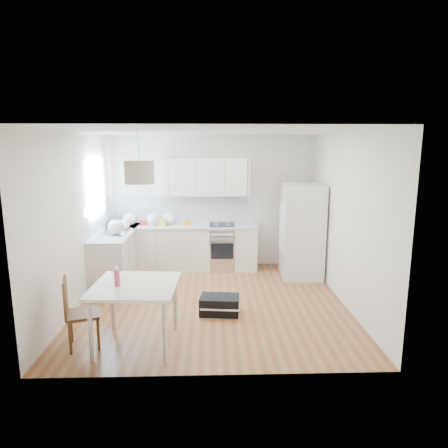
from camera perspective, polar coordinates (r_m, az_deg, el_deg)
name	(u,v)px	position (r m, az deg, el deg)	size (l,w,h in m)	color
floor	(213,302)	(6.59, -1.64, -11.07)	(4.20, 4.20, 0.00)	brown
ceiling	(212,131)	(6.11, -1.78, 13.08)	(4.20, 4.20, 0.00)	white
wall_back	(212,202)	(8.28, -1.75, 3.21)	(4.20, 4.20, 0.00)	silver
wall_left	(76,221)	(6.55, -20.40, 0.39)	(4.20, 4.20, 0.00)	silver
wall_right	(345,219)	(6.56, 16.96, 0.62)	(4.20, 4.20, 0.00)	silver
window_glassblock	(96,187)	(7.58, -17.80, 4.99)	(0.02, 1.00, 1.00)	#BFE0F9
cabinets_back	(183,248)	(8.19, -5.92, -3.44)	(3.00, 0.60, 0.88)	silver
cabinets_left	(117,257)	(7.80, -15.09, -4.52)	(0.60, 1.80, 0.88)	silver
counter_back	(182,226)	(8.09, -5.98, -0.28)	(3.02, 0.64, 0.04)	silver
counter_left	(115,233)	(7.69, -15.26, -1.21)	(0.64, 1.82, 0.04)	silver
backsplash_back	(183,209)	(8.32, -5.88, 2.22)	(3.00, 0.01, 0.58)	silver
backsplash_left	(98,216)	(7.70, -17.50, 1.04)	(0.01, 1.80, 0.58)	silver
upper_cabinets	(204,177)	(8.07, -2.84, 6.74)	(1.70, 0.32, 0.75)	silver
range_oven	(222,248)	(8.17, -0.30, -3.41)	(0.50, 0.61, 0.88)	silver
sink	(115,233)	(7.64, -15.35, -1.18)	(0.50, 0.80, 0.16)	silver
refrigerator	(303,231)	(7.78, 11.16, -0.94)	(0.86, 0.89, 1.79)	white
dining_table	(135,291)	(5.14, -12.56, -9.36)	(1.08, 1.08, 0.81)	beige
dining_chair	(83,312)	(5.37, -19.47, -11.82)	(0.38, 0.38, 0.91)	#472615
drink_bottle	(117,276)	(5.07, -15.05, -7.22)	(0.07, 0.07, 0.24)	#E03E70
gym_bag	(220,305)	(6.14, -0.64, -11.47)	(0.58, 0.38, 0.27)	black
pendant_lamp	(139,172)	(4.93, -12.00, 7.26)	(0.35, 0.35, 0.28)	beige
grocery_bag_a	(130,219)	(8.22, -13.33, 0.66)	(0.27, 0.23, 0.24)	white
grocery_bag_b	(154,220)	(8.09, -10.04, 0.61)	(0.27, 0.23, 0.24)	white
grocery_bag_c	(169,219)	(8.16, -7.84, 0.77)	(0.26, 0.22, 0.24)	white
grocery_bag_d	(124,224)	(7.86, -14.04, -0.05)	(0.21, 0.18, 0.19)	white
grocery_bag_e	(116,227)	(7.45, -15.18, -0.41)	(0.29, 0.25, 0.26)	white
snack_orange	(187,223)	(8.06, -5.33, 0.20)	(0.14, 0.09, 0.10)	orange
snack_yellow	(162,223)	(8.09, -8.89, 0.20)	(0.16, 0.10, 0.11)	yellow
snack_red	(144,223)	(8.17, -11.39, 0.17)	(0.14, 0.09, 0.10)	red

